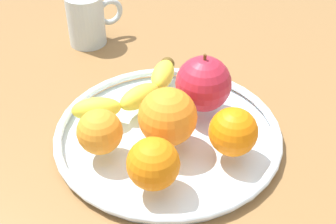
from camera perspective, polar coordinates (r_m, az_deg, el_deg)
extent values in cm
cube|color=brown|center=(67.55, 0.00, -4.52)|extent=(162.21, 162.21, 4.00)
cylinder|color=silver|center=(66.00, 0.00, -3.06)|extent=(30.72, 30.72, 0.60)
torus|color=silver|center=(65.41, 0.00, -2.47)|extent=(32.00, 32.00, 1.20)
ellipsoid|color=yellow|center=(66.64, -8.79, 0.39)|extent=(7.75, 5.51, 3.30)
ellipsoid|color=yellow|center=(68.30, -3.50, 1.91)|extent=(7.64, 4.91, 3.30)
ellipsoid|color=yellow|center=(72.91, -0.63, 4.62)|extent=(7.17, 7.44, 3.30)
ellipsoid|color=brown|center=(75.49, -0.06, 5.92)|extent=(3.06, 3.03, 2.31)
sphere|color=#B12135|center=(66.81, 4.37, 3.48)|extent=(8.14, 8.14, 8.14)
cylinder|color=#593819|center=(64.47, 4.55, 6.59)|extent=(0.44, 0.44, 1.20)
sphere|color=orange|center=(60.81, -0.05, -0.59)|extent=(7.88, 7.88, 7.88)
sphere|color=orange|center=(55.34, -1.83, -6.38)|extent=(6.49, 6.49, 6.49)
sphere|color=orange|center=(60.58, -8.39, -2.41)|extent=(6.04, 6.04, 6.04)
sphere|color=orange|center=(60.19, 8.02, -2.42)|extent=(6.44, 6.44, 6.44)
cylinder|color=silver|center=(87.42, -9.95, 11.10)|extent=(6.79, 6.79, 9.35)
torus|color=silver|center=(88.58, -7.16, 12.10)|extent=(5.11, 1.00, 5.11)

